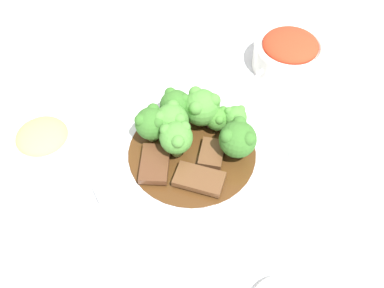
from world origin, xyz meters
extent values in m
plane|color=silver|center=(0.00, 0.00, 0.00)|extent=(4.00, 4.00, 0.00)
cylinder|color=white|center=(0.00, 0.00, 0.01)|extent=(0.29, 0.29, 0.01)
torus|color=white|center=(0.00, 0.00, 0.01)|extent=(0.29, 0.29, 0.01)
cylinder|color=#4C2D14|center=(0.00, 0.00, 0.01)|extent=(0.18, 0.18, 0.00)
cube|color=brown|center=(0.05, 0.00, 0.02)|extent=(0.06, 0.08, 0.01)
cube|color=#56331E|center=(0.02, -0.06, 0.02)|extent=(0.07, 0.05, 0.01)
cube|color=brown|center=(0.01, 0.03, 0.02)|extent=(0.06, 0.05, 0.01)
cylinder|color=#7FA84C|center=(0.00, -0.02, 0.03)|extent=(0.02, 0.02, 0.02)
sphere|color=#4C8E38|center=(0.00, -0.02, 0.05)|extent=(0.05, 0.05, 0.05)
sphere|color=#4C8E38|center=(0.02, -0.02, 0.07)|extent=(0.02, 0.02, 0.02)
sphere|color=#4C8E38|center=(-0.01, -0.01, 0.07)|extent=(0.02, 0.02, 0.02)
sphere|color=#4C8E38|center=(-0.01, -0.03, 0.07)|extent=(0.02, 0.02, 0.02)
cylinder|color=#7FA84C|center=(-0.03, -0.05, 0.03)|extent=(0.02, 0.02, 0.01)
sphere|color=#387028|center=(-0.03, -0.05, 0.05)|extent=(0.05, 0.05, 0.05)
sphere|color=#387028|center=(-0.02, -0.04, 0.06)|extent=(0.02, 0.02, 0.02)
sphere|color=#387028|center=(-0.05, -0.05, 0.06)|extent=(0.02, 0.02, 0.02)
sphere|color=#387028|center=(-0.03, -0.07, 0.06)|extent=(0.02, 0.02, 0.02)
cylinder|color=#7FA84C|center=(-0.05, 0.02, 0.02)|extent=(0.02, 0.02, 0.01)
sphere|color=#4C8E38|center=(-0.05, 0.02, 0.05)|extent=(0.05, 0.05, 0.05)
sphere|color=#4C8E38|center=(-0.05, 0.04, 0.07)|extent=(0.02, 0.02, 0.02)
sphere|color=#4C8E38|center=(-0.07, 0.02, 0.07)|extent=(0.02, 0.02, 0.02)
sphere|color=#4C8E38|center=(-0.04, 0.01, 0.07)|extent=(0.02, 0.02, 0.02)
cylinder|color=#7FA84C|center=(-0.03, 0.04, 0.02)|extent=(0.01, 0.01, 0.01)
sphere|color=#427F2D|center=(-0.03, 0.04, 0.04)|extent=(0.03, 0.03, 0.03)
sphere|color=#427F2D|center=(-0.04, 0.05, 0.05)|extent=(0.01, 0.01, 0.01)
sphere|color=#427F2D|center=(-0.04, 0.03, 0.05)|extent=(0.01, 0.01, 0.01)
sphere|color=#427F2D|center=(-0.02, 0.04, 0.05)|extent=(0.01, 0.01, 0.01)
cylinder|color=#7FA84C|center=(0.02, 0.06, 0.03)|extent=(0.02, 0.02, 0.01)
sphere|color=#387028|center=(0.02, 0.06, 0.05)|extent=(0.05, 0.05, 0.05)
sphere|color=#387028|center=(0.00, 0.07, 0.06)|extent=(0.02, 0.02, 0.02)
sphere|color=#387028|center=(0.02, 0.04, 0.06)|extent=(0.02, 0.02, 0.02)
sphere|color=#387028|center=(0.03, 0.07, 0.06)|extent=(0.02, 0.02, 0.02)
cylinder|color=#7FA84C|center=(-0.06, -0.01, 0.03)|extent=(0.02, 0.02, 0.01)
sphere|color=#387028|center=(-0.06, -0.01, 0.05)|extent=(0.05, 0.05, 0.05)
sphere|color=#387028|center=(-0.07, -0.02, 0.06)|extent=(0.02, 0.02, 0.02)
sphere|color=#387028|center=(-0.05, -0.02, 0.06)|extent=(0.02, 0.02, 0.02)
sphere|color=#387028|center=(-0.06, 0.00, 0.06)|extent=(0.02, 0.02, 0.02)
cylinder|color=#7FA84C|center=(-0.03, 0.07, 0.03)|extent=(0.01, 0.01, 0.01)
sphere|color=#4C8E38|center=(-0.03, 0.07, 0.05)|extent=(0.03, 0.03, 0.03)
sphere|color=#4C8E38|center=(-0.03, 0.06, 0.05)|extent=(0.01, 0.01, 0.01)
sphere|color=#4C8E38|center=(-0.02, 0.07, 0.05)|extent=(0.01, 0.01, 0.01)
sphere|color=#4C8E38|center=(-0.03, 0.08, 0.05)|extent=(0.01, 0.01, 0.01)
cylinder|color=#7FA84C|center=(-0.03, -0.02, 0.03)|extent=(0.02, 0.02, 0.02)
sphere|color=#4C8E38|center=(-0.03, -0.02, 0.05)|extent=(0.05, 0.05, 0.05)
sphere|color=#4C8E38|center=(-0.03, -0.04, 0.07)|extent=(0.02, 0.02, 0.02)
sphere|color=#4C8E38|center=(-0.02, -0.01, 0.07)|extent=(0.02, 0.02, 0.02)
sphere|color=#4C8E38|center=(-0.05, -0.02, 0.07)|extent=(0.02, 0.02, 0.02)
ellipsoid|color=silver|center=(-0.05, 0.05, 0.03)|extent=(0.07, 0.07, 0.01)
cylinder|color=silver|center=(-0.13, 0.14, 0.02)|extent=(0.12, 0.13, 0.01)
cylinder|color=white|center=(-0.16, 0.19, 0.00)|extent=(0.06, 0.06, 0.01)
cylinder|color=white|center=(-0.16, 0.19, 0.02)|extent=(0.12, 0.12, 0.04)
torus|color=white|center=(-0.16, 0.19, 0.04)|extent=(0.12, 0.12, 0.01)
ellipsoid|color=red|center=(-0.16, 0.19, 0.05)|extent=(0.09, 0.09, 0.03)
cylinder|color=white|center=(-0.05, -0.20, 0.00)|extent=(0.05, 0.05, 0.01)
cylinder|color=white|center=(-0.05, -0.20, 0.02)|extent=(0.09, 0.09, 0.04)
torus|color=white|center=(-0.05, -0.20, 0.04)|extent=(0.09, 0.09, 0.01)
ellipsoid|color=#A3B266|center=(-0.05, -0.20, 0.04)|extent=(0.07, 0.07, 0.03)
camera|label=1|loc=(0.37, -0.07, 0.53)|focal=42.00mm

